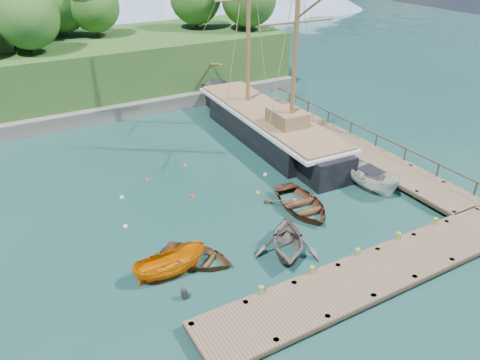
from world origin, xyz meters
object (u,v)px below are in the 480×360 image
object	(u,v)px
rowboat_0	(198,262)
schooner	(268,128)
rowboat_1	(287,254)
rowboat_2	(301,210)
motorboat_orange	(171,275)
cabin_boat_white	(368,188)

from	to	relation	value
rowboat_0	schooner	size ratio (longest dim) A/B	0.16
rowboat_1	rowboat_2	world-z (taller)	rowboat_1
rowboat_1	schooner	size ratio (longest dim) A/B	0.17
motorboat_orange	schooner	xyz separation A→B (m)	(13.93, 12.57, 1.03)
rowboat_0	cabin_boat_white	distance (m)	13.86
rowboat_1	motorboat_orange	size ratio (longest dim) A/B	1.08
schooner	rowboat_2	bearing A→B (deg)	-108.91
rowboat_0	cabin_boat_white	world-z (taller)	cabin_boat_white
rowboat_0	cabin_boat_white	bearing A→B (deg)	-31.68
rowboat_1	schooner	distance (m)	16.01
rowboat_0	rowboat_2	world-z (taller)	rowboat_2
cabin_boat_white	schooner	size ratio (longest dim) A/B	0.19
rowboat_2	cabin_boat_white	bearing A→B (deg)	5.33
rowboat_1	cabin_boat_white	size ratio (longest dim) A/B	0.86
motorboat_orange	rowboat_1	bearing A→B (deg)	-102.98
rowboat_0	rowboat_2	xyz separation A→B (m)	(8.04, 1.61, 0.00)
rowboat_2	motorboat_orange	xyz separation A→B (m)	(-9.73, -1.91, 0.00)
cabin_boat_white	schooner	distance (m)	10.86
rowboat_2	schooner	distance (m)	11.50
rowboat_2	schooner	bearing A→B (deg)	74.28
rowboat_2	cabin_boat_white	size ratio (longest dim) A/B	1.04
rowboat_2	schooner	xyz separation A→B (m)	(4.20, 10.66, 1.03)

